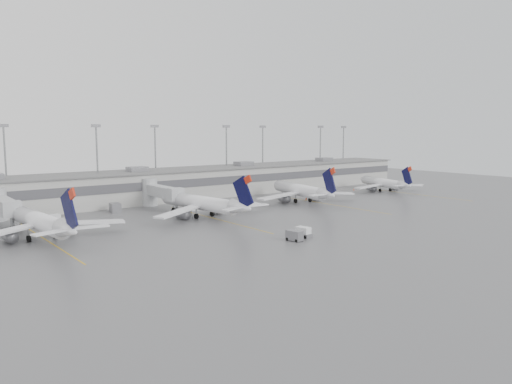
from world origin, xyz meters
TOP-DOWN VIEW (x-y plane):
  - ground at (0.00, 0.00)m, footprint 260.00×260.00m
  - terminal at (-0.01, 57.98)m, footprint 152.00×17.00m
  - light_masts at (0.00, 63.75)m, footprint 142.40×8.00m
  - jet_bridge_left at (-55.50, 45.72)m, footprint 4.00×17.20m
  - jet_bridge_right at (-20.50, 45.72)m, footprint 4.00×17.20m
  - stand_markings at (-0.00, 24.00)m, footprint 105.25×40.00m
  - jet_far_left at (-53.11, 25.27)m, footprint 29.04×32.66m
  - jet_mid_left at (-18.71, 27.19)m, footprint 28.43×32.06m
  - jet_mid_right at (14.21, 30.67)m, footprint 28.00×31.73m
  - jet_far_right at (50.71, 32.25)m, footprint 23.13×26.33m
  - baggage_tug at (-15.13, -1.44)m, footprint 2.33×3.19m
  - baggage_cart at (-18.33, -2.64)m, footprint 2.09×3.08m
  - gse_uld_a at (-46.42, 41.21)m, footprint 2.52×1.94m
  - gse_uld_b at (-15.33, 36.44)m, footprint 2.26×1.51m
  - gse_uld_c at (29.54, 43.99)m, footprint 2.35×1.70m
  - gse_loader at (-31.41, 45.55)m, footprint 2.59×3.67m
  - cone_a at (-43.39, 39.79)m, footprint 0.38×0.38m
  - cone_b at (-13.60, 37.14)m, footprint 0.40×0.40m
  - cone_c at (18.76, 33.80)m, footprint 0.45×0.45m
  - cone_d at (45.39, 40.05)m, footprint 0.37×0.37m

SIDE VIEW (x-z plane):
  - ground at x=0.00m, z-range 0.00..0.00m
  - stand_markings at x=0.00m, z-range 0.00..0.01m
  - cone_d at x=45.39m, z-range 0.00..0.60m
  - cone_a at x=-43.39m, z-range 0.00..0.60m
  - cone_b at x=-13.60m, z-range 0.00..0.63m
  - cone_c at x=18.76m, z-range 0.00..0.72m
  - baggage_tug at x=-15.13m, z-range -0.21..1.67m
  - gse_uld_c at x=29.54m, z-range 0.00..1.56m
  - gse_uld_a at x=-46.42m, z-range 0.00..1.60m
  - gse_uld_b at x=-15.33m, z-range 0.00..1.60m
  - baggage_cart at x=-18.33m, z-range 0.04..1.87m
  - gse_loader at x=-31.41m, z-range 0.00..2.13m
  - jet_far_right at x=50.71m, z-range -1.66..7.11m
  - jet_mid_left at x=-18.71m, z-range -1.97..8.43m
  - jet_mid_right at x=14.21m, z-range -1.97..8.43m
  - jet_far_left at x=-53.11m, z-range -2.00..8.56m
  - jet_bridge_left at x=-55.50m, z-range 0.37..7.37m
  - jet_bridge_right at x=-20.50m, z-range 0.37..7.37m
  - terminal at x=-0.01m, z-range -0.55..8.90m
  - light_masts at x=0.00m, z-range 1.73..22.33m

